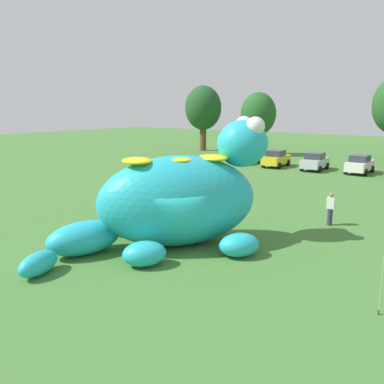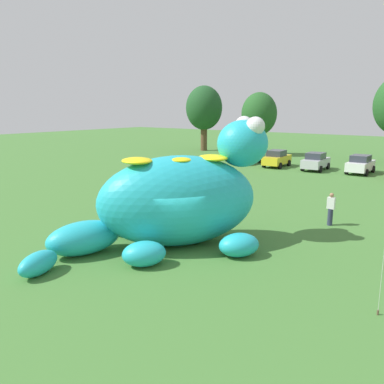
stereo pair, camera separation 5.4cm
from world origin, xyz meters
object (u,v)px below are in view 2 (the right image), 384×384
at_px(car_white, 360,164).
at_px(car_blue, 248,156).
at_px(car_yellow, 277,158).
at_px(car_silver, 316,161).
at_px(spectator_wandering, 211,164).
at_px(spectator_by_cars, 331,209).
at_px(giant_inflatable_creature, 178,199).

bearing_deg(car_white, car_blue, -178.80).
bearing_deg(car_blue, car_yellow, -6.58).
relative_size(car_blue, car_silver, 1.01).
relative_size(car_silver, spectator_wandering, 2.45).
height_order(car_yellow, spectator_wandering, car_yellow).
relative_size(car_yellow, car_white, 1.02).
bearing_deg(car_silver, spectator_by_cars, -67.65).
bearing_deg(car_yellow, giant_inflatable_creature, -74.28).
bearing_deg(car_white, spectator_wandering, -144.28).
bearing_deg(spectator_by_cars, car_blue, 129.55).
xyz_separation_m(car_silver, car_white, (4.03, 0.50, 0.00)).
relative_size(car_blue, car_white, 1.02).
relative_size(giant_inflatable_creature, car_yellow, 2.54).
bearing_deg(car_silver, giant_inflatable_creature, -83.27).
distance_m(car_blue, spectator_by_cars, 23.58).
distance_m(car_yellow, spectator_wandering, 8.03).
height_order(car_blue, spectator_wandering, car_blue).
bearing_deg(car_yellow, car_white, 4.69).
relative_size(car_blue, spectator_by_cars, 2.46).
relative_size(car_silver, car_white, 1.02).
distance_m(giant_inflatable_creature, car_white, 25.50).
bearing_deg(car_white, car_silver, -172.87).
xyz_separation_m(car_white, spectator_by_cars, (3.34, -18.43, -0.01)).
distance_m(giant_inflatable_creature, spectator_by_cars, 8.39).
height_order(car_blue, car_white, same).
bearing_deg(car_white, giant_inflatable_creature, -92.45).
distance_m(car_silver, spectator_wandering, 10.41).
bearing_deg(spectator_wandering, spectator_by_cars, -35.51).
relative_size(car_blue, spectator_wandering, 2.46).
bearing_deg(car_silver, car_white, 7.13).
bearing_deg(car_silver, car_yellow, -177.77).
bearing_deg(spectator_by_cars, car_silver, 112.35).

